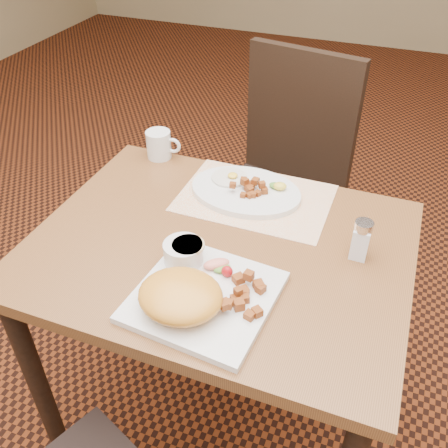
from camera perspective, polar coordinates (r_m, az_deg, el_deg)
ground at (r=1.78m, az=-0.40°, el=-21.07°), size 8.00×8.00×0.00m
table at (r=1.27m, az=-0.52°, el=-5.99°), size 0.90×0.70×0.75m
chair_far at (r=1.86m, az=6.77°, el=5.61°), size 0.49×0.50×0.97m
placemat at (r=1.35m, az=3.56°, el=2.98°), size 0.40×0.28×0.00m
plate_square at (r=1.06m, az=-2.25°, el=-8.30°), size 0.30×0.30×0.02m
plate_oval at (r=1.36m, az=2.49°, el=3.77°), size 0.31×0.24×0.02m
hollandaise_mound at (r=1.01m, az=-5.08°, el=-8.20°), size 0.18×0.16×0.06m
ramekin at (r=1.12m, az=-4.63°, el=-3.20°), size 0.09×0.09×0.05m
garnish_sq at (r=1.10m, az=-0.45°, el=-4.88°), size 0.08×0.06×0.03m
fried_egg at (r=1.40m, az=0.68°, el=5.37°), size 0.10×0.10×0.02m
garnish_ov at (r=1.36m, az=6.24°, el=4.34°), size 0.06×0.04×0.02m
salt_shaker at (r=1.17m, az=15.40°, el=-1.69°), size 0.04×0.04×0.10m
coffee_mug at (r=1.53m, az=-7.38°, el=8.99°), size 0.11×0.07×0.08m
home_fries_sq at (r=1.04m, az=2.26°, el=-8.10°), size 0.09×0.12×0.03m
home_fries_ov at (r=1.34m, az=3.07°, el=4.23°), size 0.10×0.07×0.03m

